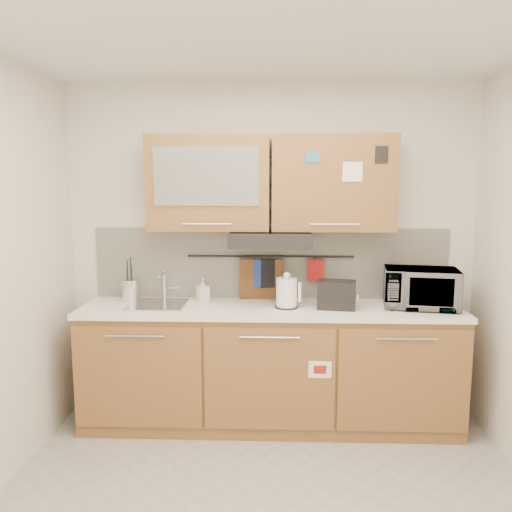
{
  "coord_description": "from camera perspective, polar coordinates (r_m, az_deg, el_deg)",
  "views": [
    {
      "loc": [
        0.02,
        -2.45,
        1.81
      ],
      "look_at": [
        -0.1,
        1.05,
        1.32
      ],
      "focal_mm": 35.0,
      "sensor_mm": 36.0,
      "label": 1
    }
  ],
  "objects": [
    {
      "name": "ceiling",
      "position": [
        2.57,
        1.56,
        25.87
      ],
      "size": [
        3.2,
        3.2,
        0.0
      ],
      "primitive_type": "plane",
      "rotation": [
        3.14,
        0.0,
        0.0
      ],
      "color": "white",
      "rests_on": "wall_back"
    },
    {
      "name": "wall_back",
      "position": [
        3.98,
        1.67,
        0.63
      ],
      "size": [
        3.2,
        0.0,
        3.2
      ],
      "primitive_type": "plane",
      "rotation": [
        1.57,
        0.0,
        0.0
      ],
      "color": "silver",
      "rests_on": "ground"
    },
    {
      "name": "base_cabinet",
      "position": [
        3.9,
        1.58,
        -13.11
      ],
      "size": [
        2.8,
        0.64,
        0.88
      ],
      "color": "olive",
      "rests_on": "floor"
    },
    {
      "name": "countertop",
      "position": [
        3.75,
        1.61,
        -6.06
      ],
      "size": [
        2.82,
        0.62,
        0.04
      ],
      "primitive_type": "cube",
      "color": "white",
      "rests_on": "base_cabinet"
    },
    {
      "name": "backsplash",
      "position": [
        3.98,
        1.66,
        -0.82
      ],
      "size": [
        2.8,
        0.02,
        0.56
      ],
      "primitive_type": "cube",
      "color": "silver",
      "rests_on": "countertop"
    },
    {
      "name": "upper_cabinets",
      "position": [
        3.77,
        1.61,
        8.3
      ],
      "size": [
        1.82,
        0.37,
        0.7
      ],
      "color": "olive",
      "rests_on": "wall_back"
    },
    {
      "name": "range_hood",
      "position": [
        3.72,
        1.65,
        1.97
      ],
      "size": [
        0.6,
        0.46,
        0.1
      ],
      "primitive_type": "cube",
      "color": "black",
      "rests_on": "upper_cabinets"
    },
    {
      "name": "sink",
      "position": [
        3.86,
        -11.14,
        -5.42
      ],
      "size": [
        0.42,
        0.4,
        0.26
      ],
      "color": "silver",
      "rests_on": "countertop"
    },
    {
      "name": "utensil_rail",
      "position": [
        3.94,
        1.66,
        -0.04
      ],
      "size": [
        1.3,
        0.02,
        0.02
      ],
      "primitive_type": "cylinder",
      "rotation": [
        0.0,
        1.57,
        0.0
      ],
      "color": "black",
      "rests_on": "backsplash"
    },
    {
      "name": "utensil_crock",
      "position": [
        4.0,
        -14.13,
        -3.81
      ],
      "size": [
        0.18,
        0.18,
        0.34
      ],
      "rotation": [
        0.0,
        0.0,
        -0.34
      ],
      "color": "silver",
      "rests_on": "countertop"
    },
    {
      "name": "kettle",
      "position": [
        3.68,
        3.54,
        -4.3
      ],
      "size": [
        0.19,
        0.17,
        0.27
      ],
      "rotation": [
        0.0,
        0.0,
        -0.11
      ],
      "color": "white",
      "rests_on": "countertop"
    },
    {
      "name": "toaster",
      "position": [
        3.7,
        9.21,
        -4.36
      ],
      "size": [
        0.29,
        0.2,
        0.21
      ],
      "rotation": [
        0.0,
        0.0,
        -0.16
      ],
      "color": "black",
      "rests_on": "countertop"
    },
    {
      "name": "microwave",
      "position": [
        3.88,
        18.29,
        -3.5
      ],
      "size": [
        0.57,
        0.44,
        0.29
      ],
      "primitive_type": "imported",
      "rotation": [
        0.0,
        0.0,
        -0.17
      ],
      "color": "#999999",
      "rests_on": "countertop"
    },
    {
      "name": "soap_bottle",
      "position": [
        3.9,
        -6.09,
        -3.84
      ],
      "size": [
        0.11,
        0.12,
        0.18
      ],
      "primitive_type": "imported",
      "rotation": [
        0.0,
        0.0,
        0.53
      ],
      "color": "#999999",
      "rests_on": "countertop"
    },
    {
      "name": "cutting_board",
      "position": [
        3.96,
        0.61,
        -3.39
      ],
      "size": [
        0.34,
        0.04,
        0.42
      ],
      "primitive_type": "cube",
      "rotation": [
        0.0,
        0.0,
        0.03
      ],
      "color": "brown",
      "rests_on": "utensil_rail"
    },
    {
      "name": "oven_mitt",
      "position": [
        3.94,
        -0.15,
        -1.91
      ],
      "size": [
        0.13,
        0.07,
        0.22
      ],
      "primitive_type": "cube",
      "rotation": [
        0.0,
        0.0,
        -0.29
      ],
      "color": "navy",
      "rests_on": "utensil_rail"
    },
    {
      "name": "dark_pouch",
      "position": [
        3.94,
        1.54,
        -1.98
      ],
      "size": [
        0.15,
        0.08,
        0.23
      ],
      "primitive_type": "cube",
      "rotation": [
        0.0,
        0.0,
        0.26
      ],
      "color": "black",
      "rests_on": "utensil_rail"
    },
    {
      "name": "pot_holder",
      "position": [
        3.95,
        6.8,
        -1.58
      ],
      "size": [
        0.14,
        0.04,
        0.17
      ],
      "primitive_type": "cube",
      "rotation": [
        0.0,
        0.0,
        -0.12
      ],
      "color": "#AD1717",
      "rests_on": "utensil_rail"
    }
  ]
}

